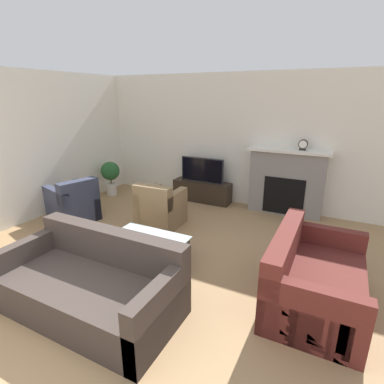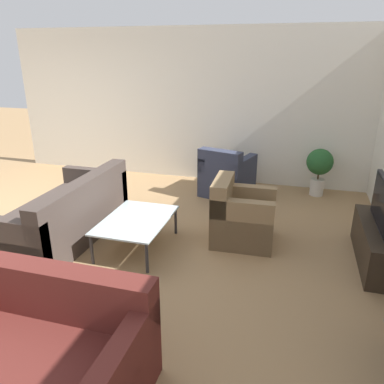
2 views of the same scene
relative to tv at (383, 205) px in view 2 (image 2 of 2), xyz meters
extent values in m
cube|color=silver|center=(-2.46, -2.33, 0.64)|extent=(0.06, 8.18, 2.70)
cube|color=#2D2319|center=(0.00, 0.00, -0.49)|extent=(1.29, 0.36, 0.45)
cube|color=#232328|center=(0.00, 0.00, 0.00)|extent=(0.97, 0.05, 0.53)
cube|color=black|center=(0.00, -0.02, 0.00)|extent=(0.93, 0.01, 0.49)
cube|color=#3D332D|center=(0.44, -3.81, -0.50)|extent=(1.97, 0.98, 0.42)
cube|color=#3D332D|center=(0.44, -3.42, -0.09)|extent=(1.97, 0.20, 0.40)
cube|color=#3D332D|center=(-0.47, -3.81, -0.38)|extent=(0.14, 0.98, 0.66)
cube|color=#3D332D|center=(1.36, -3.81, -0.38)|extent=(0.14, 0.98, 0.66)
cube|color=#5B231E|center=(2.61, -2.56, -0.50)|extent=(0.96, 1.54, 0.42)
cube|color=#5B231E|center=(2.23, -2.56, -0.09)|extent=(0.20, 1.54, 0.40)
cube|color=#5B231E|center=(2.61, -1.86, -0.38)|extent=(0.96, 0.14, 0.66)
cube|color=#33384C|center=(-1.74, -2.04, -0.50)|extent=(0.95, 0.90, 0.42)
cube|color=#33384C|center=(-1.45, -2.12, -0.09)|extent=(0.39, 0.75, 0.40)
cube|color=#33384C|center=(-1.66, -1.76, -0.38)|extent=(0.80, 0.35, 0.66)
cube|color=#33384C|center=(-1.81, -2.32, -0.38)|extent=(0.80, 0.35, 0.66)
cube|color=#8C704C|center=(-0.09, -1.52, -0.50)|extent=(0.71, 0.78, 0.42)
cube|color=#8C704C|center=(-0.08, -1.80, -0.09)|extent=(0.69, 0.23, 0.40)
cube|color=#8C704C|center=(0.18, -1.51, -0.38)|extent=(0.17, 0.76, 0.66)
cube|color=#8C704C|center=(-0.36, -1.53, -0.38)|extent=(0.17, 0.76, 0.66)
cylinder|color=#333338|center=(-0.07, -3.08, -0.53)|extent=(0.04, 0.04, 0.36)
cylinder|color=#333338|center=(0.92, -3.08, -0.53)|extent=(0.04, 0.04, 0.36)
cylinder|color=#333338|center=(-0.07, -2.41, -0.53)|extent=(0.04, 0.04, 0.36)
cylinder|color=#333338|center=(0.92, -2.41, -0.53)|extent=(0.04, 0.04, 0.36)
cube|color=silver|center=(0.43, -2.74, -0.34)|extent=(1.07, 0.75, 0.02)
cylinder|color=beige|center=(-2.09, -0.58, -0.57)|extent=(0.22, 0.22, 0.28)
cylinder|color=#4C3823|center=(-2.09, -0.58, -0.37)|extent=(0.03, 0.03, 0.13)
sphere|color=#235628|center=(-2.09, -0.58, -0.13)|extent=(0.43, 0.43, 0.43)
camera|label=1|loc=(2.66, -5.74, 1.55)|focal=28.00mm
camera|label=2|loc=(4.19, -0.97, 1.55)|focal=35.00mm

